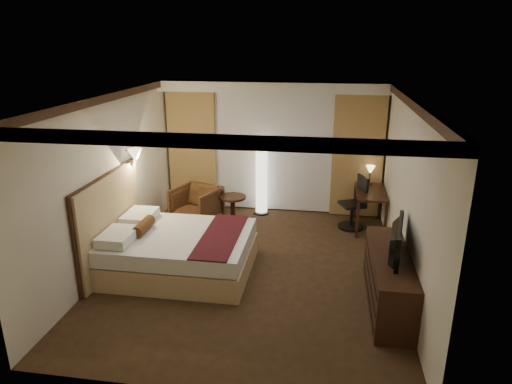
% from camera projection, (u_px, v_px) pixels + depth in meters
% --- Properties ---
extents(floor, '(4.50, 5.50, 0.01)m').
position_uv_depth(floor, '(252.00, 268.00, 7.28)').
color(floor, '#312113').
rests_on(floor, ground).
extents(ceiling, '(4.50, 5.50, 0.01)m').
position_uv_depth(ceiling, '(252.00, 97.00, 6.42)').
color(ceiling, white).
rests_on(ceiling, back_wall).
extents(back_wall, '(4.50, 0.02, 2.70)m').
position_uv_depth(back_wall, '(274.00, 147.00, 9.42)').
color(back_wall, beige).
rests_on(back_wall, floor).
extents(left_wall, '(0.02, 5.50, 2.70)m').
position_uv_depth(left_wall, '(111.00, 181.00, 7.18)').
color(left_wall, beige).
rests_on(left_wall, floor).
extents(right_wall, '(0.02, 5.50, 2.70)m').
position_uv_depth(right_wall, '(407.00, 195.00, 6.52)').
color(right_wall, beige).
rests_on(right_wall, floor).
extents(crown_molding, '(4.50, 5.50, 0.12)m').
position_uv_depth(crown_molding, '(252.00, 101.00, 6.44)').
color(crown_molding, black).
rests_on(crown_molding, ceiling).
extents(soffit, '(4.50, 0.50, 0.20)m').
position_uv_depth(soffit, '(273.00, 87.00, 8.79)').
color(soffit, white).
rests_on(soffit, ceiling).
extents(curtain_sheer, '(2.48, 0.04, 2.45)m').
position_uv_depth(curtain_sheer, '(273.00, 153.00, 9.38)').
color(curtain_sheer, silver).
rests_on(curtain_sheer, back_wall).
extents(curtain_left_drape, '(1.00, 0.14, 2.45)m').
position_uv_depth(curtain_left_drape, '(192.00, 150.00, 9.57)').
color(curtain_left_drape, tan).
rests_on(curtain_left_drape, back_wall).
extents(curtain_right_drape, '(1.00, 0.14, 2.45)m').
position_uv_depth(curtain_right_drape, '(357.00, 157.00, 9.07)').
color(curtain_right_drape, tan).
rests_on(curtain_right_drape, back_wall).
extents(wall_sconce, '(0.24, 0.24, 0.24)m').
position_uv_depth(wall_sconce, '(135.00, 155.00, 7.65)').
color(wall_sconce, white).
rests_on(wall_sconce, left_wall).
extents(bed, '(2.18, 1.71, 0.64)m').
position_uv_depth(bed, '(180.00, 252.00, 7.11)').
color(bed, white).
rests_on(bed, floor).
extents(headboard, '(0.12, 2.01, 1.50)m').
position_uv_depth(headboard, '(111.00, 222.00, 7.14)').
color(headboard, tan).
rests_on(headboard, floor).
extents(armchair, '(1.02, 0.99, 0.83)m').
position_uv_depth(armchair, '(196.00, 204.00, 8.91)').
color(armchair, '#431F14').
rests_on(armchair, floor).
extents(side_table, '(0.52, 0.52, 0.57)m').
position_uv_depth(side_table, '(233.00, 210.00, 8.96)').
color(side_table, black).
rests_on(side_table, floor).
extents(floor_lamp, '(0.32, 0.32, 1.52)m').
position_uv_depth(floor_lamp, '(262.00, 179.00, 9.34)').
color(floor_lamp, white).
rests_on(floor_lamp, floor).
extents(desk, '(0.55, 1.12, 0.75)m').
position_uv_depth(desk, '(369.00, 209.00, 8.73)').
color(desk, black).
rests_on(desk, floor).
extents(desk_lamp, '(0.18, 0.18, 0.34)m').
position_uv_depth(desk_lamp, '(370.00, 176.00, 8.94)').
color(desk_lamp, '#FFD899').
rests_on(desk_lamp, desk).
extents(office_chair, '(0.65, 0.65, 1.03)m').
position_uv_depth(office_chair, '(352.00, 203.00, 8.68)').
color(office_chair, black).
rests_on(office_chair, floor).
extents(dresser, '(0.50, 1.93, 0.75)m').
position_uv_depth(dresser, '(389.00, 280.00, 6.18)').
color(dresser, black).
rests_on(dresser, floor).
extents(television, '(0.78, 1.14, 0.14)m').
position_uv_depth(television, '(391.00, 234.00, 5.96)').
color(television, black).
rests_on(television, dresser).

